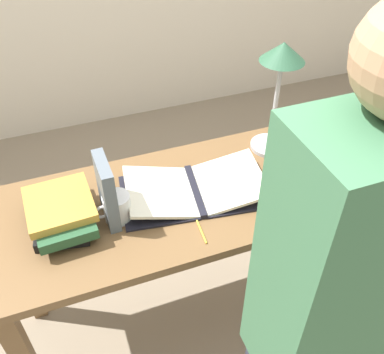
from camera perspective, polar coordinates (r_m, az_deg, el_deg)
The scene contains 9 objects.
ground_plane at distance 2.15m, azimuth -0.49°, elevation -17.36°, with size 12.00×12.00×0.00m, color gray.
reading_desk at distance 1.64m, azimuth -0.61°, elevation -5.41°, with size 1.43×0.58×0.76m.
open_book at distance 1.56m, azimuth 0.42°, elevation -1.57°, with size 0.57×0.35×0.06m.
book_stack_tall at distance 1.49m, azimuth -17.02°, elevation -4.42°, with size 0.22×0.31×0.10m.
book_standing_upright at distance 1.43m, azimuth -11.30°, elevation -1.90°, with size 0.04×0.16×0.24m.
reading_lamp at distance 1.64m, azimuth 11.68°, elevation 13.57°, with size 0.17×0.17×0.45m.
coffee_mug at distance 1.46m, azimuth -10.01°, elevation -4.03°, with size 0.13×0.09×0.10m.
pencil at distance 1.44m, azimuth 1.05°, elevation -6.75°, with size 0.02×0.14×0.01m.
person_reader at distance 1.19m, azimuth 17.01°, elevation -20.02°, with size 0.36×0.22×1.66m.
Camera 1 is at (-0.38, -1.08, 1.83)m, focal length 40.00 mm.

